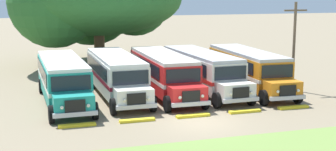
{
  "coord_description": "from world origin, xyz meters",
  "views": [
    {
      "loc": [
        -9.22,
        -23.37,
        7.15
      ],
      "look_at": [
        0.0,
        6.06,
        1.6
      ],
      "focal_mm": 50.45,
      "sensor_mm": 36.0,
      "label": 1
    }
  ],
  "objects_px": {
    "parked_bus_slot_1": "(116,74)",
    "parked_bus_slot_2": "(163,72)",
    "parked_bus_slot_4": "(249,68)",
    "utility_pole": "(294,43)",
    "parked_bus_slot_0": "(63,78)",
    "parked_bus_slot_3": "(203,70)"
  },
  "relations": [
    {
      "from": "parked_bus_slot_0",
      "to": "parked_bus_slot_2",
      "type": "xyz_separation_m",
      "value": [
        6.91,
        0.35,
        0.0
      ]
    },
    {
      "from": "parked_bus_slot_1",
      "to": "parked_bus_slot_4",
      "type": "xyz_separation_m",
      "value": [
        9.71,
        -0.58,
        0.0
      ]
    },
    {
      "from": "parked_bus_slot_3",
      "to": "utility_pole",
      "type": "distance_m",
      "value": 6.83
    },
    {
      "from": "parked_bus_slot_1",
      "to": "parked_bus_slot_2",
      "type": "xyz_separation_m",
      "value": [
        3.28,
        -0.31,
        0.0
      ]
    },
    {
      "from": "parked_bus_slot_1",
      "to": "utility_pole",
      "type": "distance_m",
      "value": 12.86
    },
    {
      "from": "parked_bus_slot_3",
      "to": "utility_pole",
      "type": "relative_size",
      "value": 1.71
    },
    {
      "from": "parked_bus_slot_0",
      "to": "parked_bus_slot_4",
      "type": "xyz_separation_m",
      "value": [
        13.34,
        0.08,
        0.0
      ]
    },
    {
      "from": "parked_bus_slot_2",
      "to": "parked_bus_slot_3",
      "type": "distance_m",
      "value": 2.94
    },
    {
      "from": "parked_bus_slot_1",
      "to": "parked_bus_slot_4",
      "type": "relative_size",
      "value": 1.0
    },
    {
      "from": "parked_bus_slot_2",
      "to": "parked_bus_slot_4",
      "type": "height_order",
      "value": "same"
    },
    {
      "from": "utility_pole",
      "to": "parked_bus_slot_1",
      "type": "bearing_deg",
      "value": 171.39
    },
    {
      "from": "parked_bus_slot_0",
      "to": "parked_bus_slot_3",
      "type": "distance_m",
      "value": 9.86
    },
    {
      "from": "parked_bus_slot_0",
      "to": "parked_bus_slot_1",
      "type": "height_order",
      "value": "same"
    },
    {
      "from": "parked_bus_slot_2",
      "to": "parked_bus_slot_0",
      "type": "bearing_deg",
      "value": -86.61
    },
    {
      "from": "parked_bus_slot_0",
      "to": "utility_pole",
      "type": "relative_size",
      "value": 1.7
    },
    {
      "from": "parked_bus_slot_0",
      "to": "parked_bus_slot_1",
      "type": "xyz_separation_m",
      "value": [
        3.63,
        0.66,
        0.0
      ]
    },
    {
      "from": "parked_bus_slot_3",
      "to": "parked_bus_slot_0",
      "type": "bearing_deg",
      "value": -90.13
    },
    {
      "from": "parked_bus_slot_0",
      "to": "parked_bus_slot_3",
      "type": "height_order",
      "value": "same"
    },
    {
      "from": "parked_bus_slot_2",
      "to": "parked_bus_slot_3",
      "type": "relative_size",
      "value": 1.0
    },
    {
      "from": "parked_bus_slot_4",
      "to": "utility_pole",
      "type": "distance_m",
      "value": 3.67
    },
    {
      "from": "parked_bus_slot_0",
      "to": "utility_pole",
      "type": "distance_m",
      "value": 16.37
    },
    {
      "from": "parked_bus_slot_1",
      "to": "utility_pole",
      "type": "height_order",
      "value": "utility_pole"
    }
  ]
}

